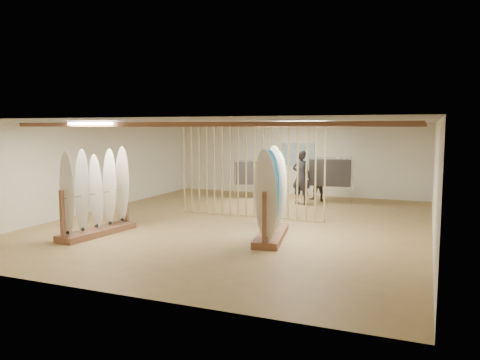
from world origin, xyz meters
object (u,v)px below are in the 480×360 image
at_px(rack_left, 97,207).
at_px(clothing_rack_a, 253,173).
at_px(shopper_a, 301,173).
at_px(shopper_b, 318,178).
at_px(clothing_rack_b, 330,173).
at_px(rack_right, 271,209).

xyz_separation_m(rack_left, clothing_rack_a, (1.45, 7.10, 0.25)).
distance_m(clothing_rack_a, shopper_a, 2.13).
relative_size(rack_left, shopper_b, 1.30).
distance_m(shopper_a, shopper_b, 1.04).
height_order(rack_left, clothing_rack_b, rack_left).
distance_m(rack_right, shopper_b, 6.17).
distance_m(rack_left, clothing_rack_a, 7.25).
height_order(rack_left, shopper_a, shopper_a).
bearing_deg(clothing_rack_a, rack_right, -86.12).
height_order(rack_right, shopper_a, shopper_a).
bearing_deg(clothing_rack_a, shopper_b, -13.54).
distance_m(rack_right, clothing_rack_a, 6.45).
bearing_deg(clothing_rack_a, shopper_a, -37.90).
relative_size(rack_left, clothing_rack_b, 1.36).
distance_m(rack_left, shopper_b, 8.35).
bearing_deg(rack_left, clothing_rack_a, 86.10).
relative_size(rack_right, clothing_rack_a, 1.57).
bearing_deg(rack_right, shopper_a, 86.93).
bearing_deg(shopper_a, rack_right, 110.61).
bearing_deg(shopper_a, clothing_rack_a, -3.67).
relative_size(rack_right, shopper_a, 1.07).
relative_size(rack_right, clothing_rack_b, 1.41).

